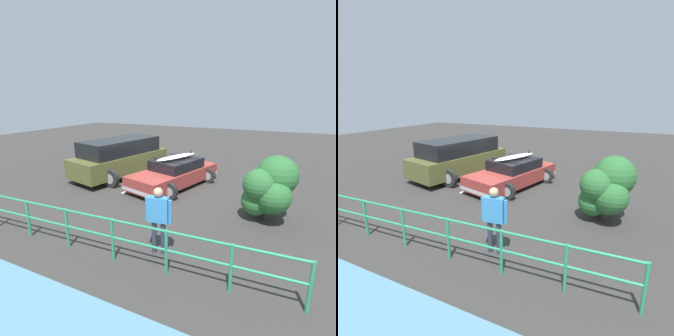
{
  "view_description": "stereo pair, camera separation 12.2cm",
  "coord_description": "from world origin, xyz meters",
  "views": [
    {
      "loc": [
        -4.96,
        9.89,
        3.75
      ],
      "look_at": [
        -0.52,
        0.58,
        0.95
      ],
      "focal_mm": 28.0,
      "sensor_mm": 36.0,
      "label": 1
    },
    {
      "loc": [
        -5.07,
        9.83,
        3.75
      ],
      "look_at": [
        -0.52,
        0.58,
        0.95
      ],
      "focal_mm": 28.0,
      "sensor_mm": 36.0,
      "label": 2
    }
  ],
  "objects": [
    {
      "name": "ground_plane",
      "position": [
        0.0,
        0.0,
        -0.01
      ],
      "size": [
        44.0,
        44.0,
        0.02
      ],
      "primitive_type": "cube",
      "color": "#383533",
      "rests_on": "ground"
    },
    {
      "name": "sedan_car",
      "position": [
        -0.53,
        -0.06,
        0.57
      ],
      "size": [
        3.04,
        4.62,
        1.45
      ],
      "color": "#9E3833",
      "rests_on": "ground"
    },
    {
      "name": "railing_fence",
      "position": [
        -0.74,
        5.53,
        0.69
      ],
      "size": [
        9.69,
        0.47,
        1.06
      ],
      "color": "#2D9366",
      "rests_on": "ground"
    },
    {
      "name": "person_bystander",
      "position": [
        -2.27,
        4.79,
        1.03
      ],
      "size": [
        0.66,
        0.26,
        1.71
      ],
      "color": "#33384C",
      "rests_on": "ground"
    },
    {
      "name": "bush_near_left",
      "position": [
        -4.48,
        1.69,
        1.05
      ],
      "size": [
        1.6,
        1.71,
        2.06
      ],
      "color": "#4C3828",
      "rests_on": "ground"
    },
    {
      "name": "parking_stripe",
      "position": [
        0.97,
        -0.02,
        0.0
      ],
      "size": [
        0.12,
        3.56,
        0.0
      ],
      "primitive_type": "cube",
      "rotation": [
        0.0,
        0.0,
        1.57
      ],
      "color": "silver",
      "rests_on": "ground"
    },
    {
      "name": "suv_car",
      "position": [
        2.46,
        -0.33,
        0.94
      ],
      "size": [
        3.32,
        5.21,
        1.82
      ],
      "color": "brown",
      "rests_on": "ground"
    }
  ]
}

